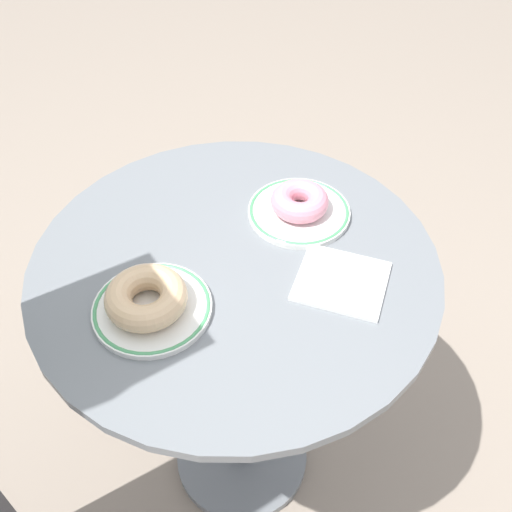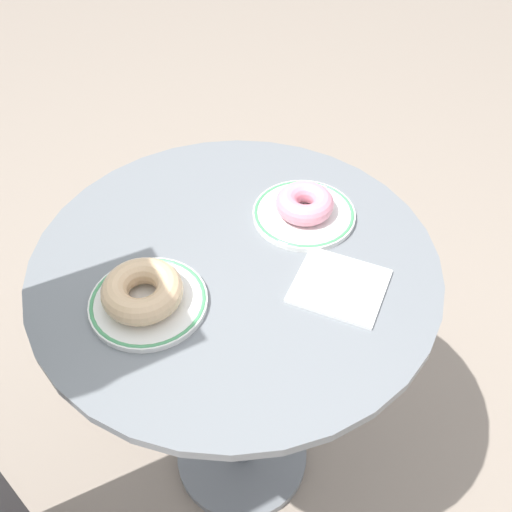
{
  "view_description": "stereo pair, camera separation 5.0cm",
  "coord_description": "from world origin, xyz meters",
  "px_view_note": "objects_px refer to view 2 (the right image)",
  "views": [
    {
      "loc": [
        -0.49,
        -0.46,
        1.43
      ],
      "look_at": [
        0.02,
        -0.03,
        0.74
      ],
      "focal_mm": 40.78,
      "sensor_mm": 36.0,
      "label": 1
    },
    {
      "loc": [
        -0.45,
        -0.49,
        1.43
      ],
      "look_at": [
        0.02,
        -0.03,
        0.74
      ],
      "focal_mm": 40.78,
      "sensor_mm": 36.0,
      "label": 2
    }
  ],
  "objects_px": {
    "cafe_table": "(238,335)",
    "paper_napkin": "(340,286)",
    "donut_pink_frosted": "(305,203)",
    "plate_left": "(148,302)",
    "plate_right": "(304,214)",
    "donut_glazed": "(142,291)"
  },
  "relations": [
    {
      "from": "cafe_table",
      "to": "paper_napkin",
      "type": "bearing_deg",
      "value": -65.88
    },
    {
      "from": "donut_glazed",
      "to": "paper_napkin",
      "type": "bearing_deg",
      "value": -38.95
    },
    {
      "from": "donut_pink_frosted",
      "to": "plate_right",
      "type": "bearing_deg",
      "value": -159.44
    },
    {
      "from": "donut_glazed",
      "to": "donut_pink_frosted",
      "type": "height_order",
      "value": "donut_glazed"
    },
    {
      "from": "cafe_table",
      "to": "donut_pink_frosted",
      "type": "height_order",
      "value": "donut_pink_frosted"
    },
    {
      "from": "cafe_table",
      "to": "paper_napkin",
      "type": "relative_size",
      "value": 5.22
    },
    {
      "from": "plate_left",
      "to": "donut_glazed",
      "type": "distance_m",
      "value": 0.03
    },
    {
      "from": "plate_right",
      "to": "donut_pink_frosted",
      "type": "xyz_separation_m",
      "value": [
        0.0,
        0.0,
        0.02
      ]
    },
    {
      "from": "paper_napkin",
      "to": "cafe_table",
      "type": "bearing_deg",
      "value": 114.12
    },
    {
      "from": "cafe_table",
      "to": "donut_pink_frosted",
      "type": "relative_size",
      "value": 7.12
    },
    {
      "from": "cafe_table",
      "to": "donut_glazed",
      "type": "bearing_deg",
      "value": 170.03
    },
    {
      "from": "donut_pink_frosted",
      "to": "paper_napkin",
      "type": "distance_m",
      "value": 0.18
    },
    {
      "from": "cafe_table",
      "to": "plate_right",
      "type": "height_order",
      "value": "plate_right"
    },
    {
      "from": "donut_pink_frosted",
      "to": "paper_napkin",
      "type": "height_order",
      "value": "donut_pink_frosted"
    },
    {
      "from": "donut_pink_frosted",
      "to": "donut_glazed",
      "type": "bearing_deg",
      "value": 172.72
    },
    {
      "from": "donut_glazed",
      "to": "donut_pink_frosted",
      "type": "xyz_separation_m",
      "value": [
        0.33,
        -0.04,
        -0.0
      ]
    },
    {
      "from": "plate_left",
      "to": "donut_glazed",
      "type": "relative_size",
      "value": 1.47
    },
    {
      "from": "plate_left",
      "to": "plate_right",
      "type": "bearing_deg",
      "value": -6.73
    },
    {
      "from": "cafe_table",
      "to": "paper_napkin",
      "type": "xyz_separation_m",
      "value": [
        0.07,
        -0.16,
        0.21
      ]
    },
    {
      "from": "plate_left",
      "to": "donut_pink_frosted",
      "type": "distance_m",
      "value": 0.32
    },
    {
      "from": "donut_glazed",
      "to": "paper_napkin",
      "type": "relative_size",
      "value": 0.89
    },
    {
      "from": "plate_left",
      "to": "plate_right",
      "type": "xyz_separation_m",
      "value": [
        0.32,
        -0.04,
        -0.0
      ]
    }
  ]
}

